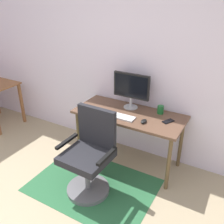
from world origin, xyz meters
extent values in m
cube|color=white|center=(0.00, 2.20, 1.30)|extent=(6.00, 0.10, 2.60)
cube|color=#2B673E|center=(0.26, 1.20, 0.00)|extent=(1.42, 1.01, 0.01)
cube|color=brown|center=(0.40, 1.83, 0.71)|extent=(1.35, 0.61, 0.03)
cylinder|color=brown|center=(-0.22, 1.58, 0.35)|extent=(0.04, 0.04, 0.69)
cylinder|color=brown|center=(1.02, 1.58, 0.35)|extent=(0.04, 0.04, 0.69)
cylinder|color=brown|center=(-0.22, 2.07, 0.35)|extent=(0.04, 0.04, 0.69)
cylinder|color=brown|center=(1.02, 2.07, 0.35)|extent=(0.04, 0.04, 0.69)
cylinder|color=#B2B2B7|center=(0.34, 1.99, 0.73)|extent=(0.18, 0.18, 0.01)
cylinder|color=#B2B2B7|center=(0.34, 1.99, 0.80)|extent=(0.04, 0.04, 0.13)
cube|color=black|center=(0.34, 1.99, 1.02)|extent=(0.48, 0.04, 0.31)
cube|color=black|center=(0.34, 1.97, 1.02)|extent=(0.44, 0.00, 0.27)
cube|color=white|center=(0.32, 1.68, 0.73)|extent=(0.43, 0.13, 0.02)
ellipsoid|color=black|center=(0.65, 1.69, 0.74)|extent=(0.06, 0.10, 0.03)
cylinder|color=#1B652C|center=(0.73, 2.01, 0.77)|extent=(0.08, 0.08, 0.10)
cube|color=black|center=(0.89, 1.85, 0.73)|extent=(0.13, 0.16, 0.01)
cylinder|color=slate|center=(0.26, 1.10, 0.03)|extent=(0.49, 0.49, 0.05)
cylinder|color=slate|center=(0.26, 1.10, 0.24)|extent=(0.06, 0.06, 0.39)
cube|color=#232328|center=(0.26, 1.10, 0.48)|extent=(0.50, 0.50, 0.08)
cube|color=#232328|center=(0.26, 1.32, 0.75)|extent=(0.46, 0.07, 0.45)
cube|color=black|center=(-0.01, 1.11, 0.59)|extent=(0.05, 0.34, 0.03)
cube|color=black|center=(0.52, 1.10, 0.59)|extent=(0.05, 0.34, 0.03)
cube|color=brown|center=(-1.68, 1.94, 0.35)|extent=(0.04, 0.04, 0.70)
camera|label=1|loc=(1.57, -0.66, 2.08)|focal=39.94mm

